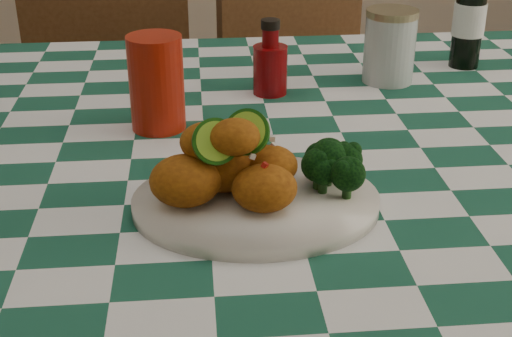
{
  "coord_description": "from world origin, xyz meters",
  "views": [
    {
      "loc": [
        -0.11,
        -0.96,
        1.21
      ],
      "look_at": [
        -0.05,
        -0.22,
        0.84
      ],
      "focal_mm": 50.0,
      "sensor_mm": 36.0,
      "label": 1
    }
  ],
  "objects_px": {
    "plate": "(256,203)",
    "wooden_chair_right": "(321,136)",
    "red_tumbler": "(156,83)",
    "wooden_chair_left": "(107,149)",
    "fried_chicken_pile": "(235,159)",
    "mason_jar": "(390,46)",
    "beer_bottle": "(470,11)",
    "ketchup_bottle": "(270,57)"
  },
  "relations": [
    {
      "from": "plate",
      "to": "wooden_chair_right",
      "type": "distance_m",
      "value": 1.04
    },
    {
      "from": "red_tumbler",
      "to": "wooden_chair_right",
      "type": "relative_size",
      "value": 0.16
    },
    {
      "from": "red_tumbler",
      "to": "wooden_chair_right",
      "type": "xyz_separation_m",
      "value": [
        0.38,
        0.69,
        -0.4
      ]
    },
    {
      "from": "plate",
      "to": "wooden_chair_right",
      "type": "relative_size",
      "value": 0.33
    },
    {
      "from": "wooden_chair_left",
      "to": "wooden_chair_right",
      "type": "bearing_deg",
      "value": 6.39
    },
    {
      "from": "fried_chicken_pile",
      "to": "mason_jar",
      "type": "distance_m",
      "value": 0.53
    },
    {
      "from": "plate",
      "to": "wooden_chair_left",
      "type": "relative_size",
      "value": 0.32
    },
    {
      "from": "plate",
      "to": "beer_bottle",
      "type": "relative_size",
      "value": 1.41
    },
    {
      "from": "red_tumbler",
      "to": "beer_bottle",
      "type": "relative_size",
      "value": 0.68
    },
    {
      "from": "wooden_chair_left",
      "to": "ketchup_bottle",
      "type": "bearing_deg",
      "value": -54.02
    },
    {
      "from": "mason_jar",
      "to": "wooden_chair_right",
      "type": "xyz_separation_m",
      "value": [
        -0.02,
        0.51,
        -0.4
      ]
    },
    {
      "from": "red_tumbler",
      "to": "wooden_chair_left",
      "type": "height_order",
      "value": "wooden_chair_left"
    },
    {
      "from": "fried_chicken_pile",
      "to": "beer_bottle",
      "type": "xyz_separation_m",
      "value": [
        0.47,
        0.51,
        0.04
      ]
    },
    {
      "from": "fried_chicken_pile",
      "to": "plate",
      "type": "bearing_deg",
      "value": 0.0
    },
    {
      "from": "plate",
      "to": "fried_chicken_pile",
      "type": "xyz_separation_m",
      "value": [
        -0.02,
        0.0,
        0.06
      ]
    },
    {
      "from": "plate",
      "to": "red_tumbler",
      "type": "bearing_deg",
      "value": 115.14
    },
    {
      "from": "wooden_chair_left",
      "to": "wooden_chair_right",
      "type": "xyz_separation_m",
      "value": [
        0.55,
        0.06,
        -0.01
      ]
    },
    {
      "from": "ketchup_bottle",
      "to": "wooden_chair_right",
      "type": "bearing_deg",
      "value": 70.12
    },
    {
      "from": "beer_bottle",
      "to": "wooden_chair_left",
      "type": "xyz_separation_m",
      "value": [
        -0.73,
        0.38,
        -0.42
      ]
    },
    {
      "from": "fried_chicken_pile",
      "to": "wooden_chair_right",
      "type": "distance_m",
      "value": 1.07
    },
    {
      "from": "ketchup_bottle",
      "to": "wooden_chair_right",
      "type": "relative_size",
      "value": 0.14
    },
    {
      "from": "fried_chicken_pile",
      "to": "beer_bottle",
      "type": "height_order",
      "value": "beer_bottle"
    },
    {
      "from": "ketchup_bottle",
      "to": "wooden_chair_right",
      "type": "height_order",
      "value": "ketchup_bottle"
    },
    {
      "from": "mason_jar",
      "to": "beer_bottle",
      "type": "xyz_separation_m",
      "value": [
        0.17,
        0.07,
        0.04
      ]
    },
    {
      "from": "plate",
      "to": "wooden_chair_left",
      "type": "xyz_separation_m",
      "value": [
        -0.29,
        0.89,
        -0.33
      ]
    },
    {
      "from": "ketchup_bottle",
      "to": "beer_bottle",
      "type": "relative_size",
      "value": 0.6
    },
    {
      "from": "mason_jar",
      "to": "red_tumbler",
      "type": "bearing_deg",
      "value": -156.24
    },
    {
      "from": "red_tumbler",
      "to": "wooden_chair_right",
      "type": "bearing_deg",
      "value": 60.77
    },
    {
      "from": "plate",
      "to": "ketchup_bottle",
      "type": "xyz_separation_m",
      "value": [
        0.06,
        0.4,
        0.05
      ]
    },
    {
      "from": "beer_bottle",
      "to": "wooden_chair_right",
      "type": "distance_m",
      "value": 0.65
    },
    {
      "from": "fried_chicken_pile",
      "to": "beer_bottle",
      "type": "relative_size",
      "value": 0.75
    },
    {
      "from": "red_tumbler",
      "to": "mason_jar",
      "type": "height_order",
      "value": "red_tumbler"
    },
    {
      "from": "ketchup_bottle",
      "to": "beer_bottle",
      "type": "distance_m",
      "value": 0.4
    },
    {
      "from": "wooden_chair_left",
      "to": "wooden_chair_right",
      "type": "relative_size",
      "value": 1.03
    },
    {
      "from": "plate",
      "to": "mason_jar",
      "type": "bearing_deg",
      "value": 57.96
    },
    {
      "from": "fried_chicken_pile",
      "to": "beer_bottle",
      "type": "bearing_deg",
      "value": 47.6
    },
    {
      "from": "fried_chicken_pile",
      "to": "red_tumbler",
      "type": "height_order",
      "value": "red_tumbler"
    },
    {
      "from": "plate",
      "to": "ketchup_bottle",
      "type": "height_order",
      "value": "ketchup_bottle"
    },
    {
      "from": "red_tumbler",
      "to": "wooden_chair_left",
      "type": "distance_m",
      "value": 0.76
    },
    {
      "from": "ketchup_bottle",
      "to": "mason_jar",
      "type": "relative_size",
      "value": 0.99
    },
    {
      "from": "mason_jar",
      "to": "ketchup_bottle",
      "type": "bearing_deg",
      "value": -168.98
    },
    {
      "from": "red_tumbler",
      "to": "mason_jar",
      "type": "xyz_separation_m",
      "value": [
        0.4,
        0.18,
        -0.01
      ]
    }
  ]
}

